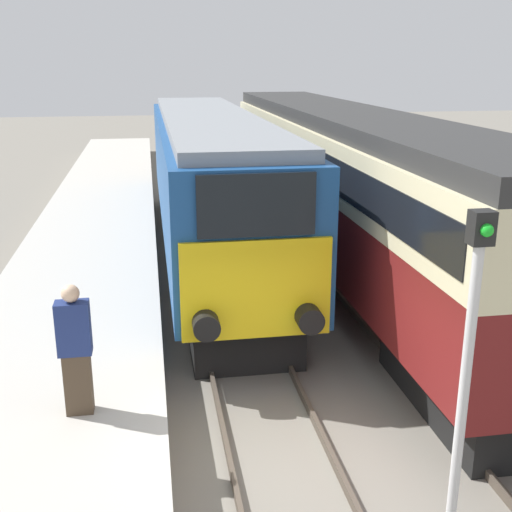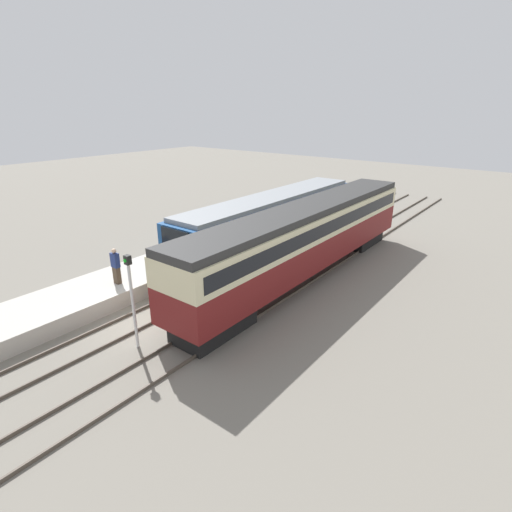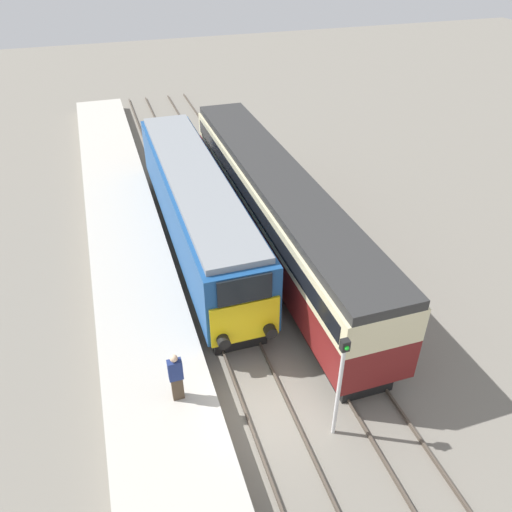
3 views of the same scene
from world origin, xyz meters
The scene contains 8 objects.
ground_plane centered at (0.00, 0.00, 0.00)m, with size 120.00×120.00×0.00m, color slate.
platform_left centered at (-3.30, 8.00, 0.40)m, with size 3.50×50.00×0.81m.
rails_near_track centered at (0.00, 5.00, 0.07)m, with size 1.51×60.00×0.14m.
rails_far_track centered at (3.40, 5.00, 0.07)m, with size 1.50×60.00×0.14m.
locomotive centered at (0.00, 10.26, 2.28)m, with size 2.70×16.18×4.04m.
passenger_carriage centered at (3.40, 8.77, 2.54)m, with size 2.75×19.38×4.20m.
person_on_platform centered at (-2.71, 0.76, 1.73)m, with size 0.44×0.26×1.84m.
signal_post centered at (1.70, -1.42, 2.35)m, with size 0.24×0.28×3.96m.
Camera 3 is at (-3.62, -9.98, 13.44)m, focal length 35.00 mm.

